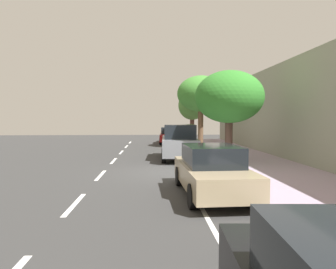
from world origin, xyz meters
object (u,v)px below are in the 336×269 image
at_px(parked_sedan_tan_second, 211,171).
at_px(parked_suv_grey_mid, 179,141).
at_px(bicycle_at_curb, 184,146).
at_px(street_tree_mid_block, 229,97).
at_px(cyclist_with_backpack, 188,136).
at_px(parked_sedan_red_far, 170,135).
at_px(street_tree_far_end, 201,94).
at_px(street_tree_corner, 192,106).

xyz_separation_m(parked_sedan_tan_second, parked_suv_grey_mid, (-0.26, 8.09, 0.27)).
xyz_separation_m(bicycle_at_curb, street_tree_mid_block, (1.55, -6.52, 2.99)).
height_order(parked_suv_grey_mid, cyclist_with_backpack, parked_suv_grey_mid).
distance_m(parked_sedan_red_far, cyclist_with_backpack, 6.94).
bearing_deg(bicycle_at_curb, street_tree_far_end, 55.79).
height_order(cyclist_with_backpack, street_tree_mid_block, street_tree_mid_block).
relative_size(parked_sedan_tan_second, parked_sedan_red_far, 0.99).
relative_size(parked_sedan_red_far, street_tree_far_end, 0.82).
bearing_deg(street_tree_mid_block, street_tree_far_end, 90.00).
xyz_separation_m(parked_suv_grey_mid, cyclist_with_backpack, (0.97, 3.84, 0.05)).
distance_m(bicycle_at_curb, street_tree_mid_block, 7.34).
xyz_separation_m(parked_sedan_red_far, street_tree_far_end, (2.19, -4.15, 3.48)).
bearing_deg(parked_sedan_tan_second, street_tree_far_end, 82.11).
height_order(parked_sedan_red_far, street_tree_corner, street_tree_corner).
distance_m(parked_suv_grey_mid, bicycle_at_curb, 4.41).
distance_m(parked_sedan_tan_second, street_tree_mid_block, 6.75).
bearing_deg(parked_sedan_red_far, street_tree_mid_block, -80.40).
xyz_separation_m(parked_sedan_tan_second, street_tree_mid_block, (2.03, 5.87, 2.63)).
bearing_deg(cyclist_with_backpack, parked_sedan_red_far, 97.17).
bearing_deg(parked_sedan_tan_second, parked_sedan_red_far, 90.47).
bearing_deg(cyclist_with_backpack, street_tree_corner, 80.36).
distance_m(street_tree_mid_block, street_tree_corner, 13.86).
xyz_separation_m(parked_sedan_tan_second, bicycle_at_curb, (0.49, 12.39, -0.36)).
relative_size(parked_sedan_red_far, cyclist_with_backpack, 2.57).
relative_size(cyclist_with_backpack, street_tree_corner, 0.37).
height_order(street_tree_mid_block, street_tree_corner, street_tree_corner).
bearing_deg(street_tree_corner, street_tree_far_end, -90.00).
relative_size(parked_suv_grey_mid, street_tree_corner, 1.00).
bearing_deg(parked_sedan_red_far, parked_sedan_tan_second, -89.53).
xyz_separation_m(bicycle_at_curb, street_tree_far_end, (1.55, 2.27, 3.85)).
height_order(parked_sedan_red_far, street_tree_far_end, street_tree_far_end).
height_order(street_tree_far_end, street_tree_corner, street_tree_far_end).
distance_m(parked_suv_grey_mid, street_tree_corner, 12.12).
bearing_deg(cyclist_with_backpack, parked_sedan_tan_second, -93.41).
bearing_deg(parked_sedan_tan_second, parked_suv_grey_mid, 91.86).
relative_size(parked_suv_grey_mid, parked_sedan_red_far, 1.06).
bearing_deg(parked_suv_grey_mid, bicycle_at_curb, 80.11).
bearing_deg(street_tree_far_end, bicycle_at_curb, -124.21).
relative_size(parked_suv_grey_mid, bicycle_at_curb, 2.72).
relative_size(cyclist_with_backpack, street_tree_far_end, 0.32).
distance_m(parked_sedan_red_far, street_tree_mid_block, 13.39).
height_order(bicycle_at_curb, street_tree_mid_block, street_tree_mid_block).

